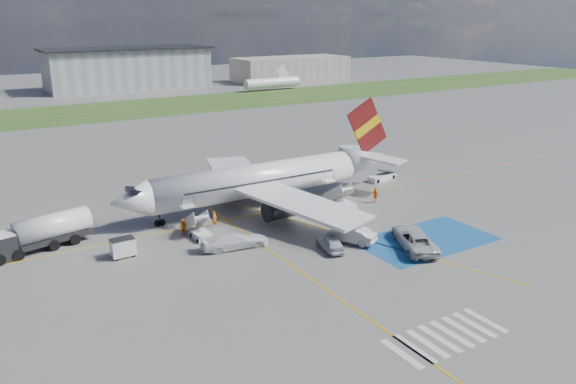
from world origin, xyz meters
The scene contains 22 objects.
ground centered at (0.00, 0.00, 0.00)m, with size 400.00×400.00×0.00m, color #60605E.
grass_strip centered at (0.00, 95.00, 0.01)m, with size 400.00×30.00×0.01m, color #2D4C1E.
taxiway_line_main centered at (0.00, 12.00, 0.01)m, with size 120.00×0.20×0.01m, color gold.
taxiway_line_cross centered at (-5.00, -10.00, 0.01)m, with size 0.20×60.00×0.01m, color gold.
taxiway_line_diag centered at (0.00, 12.00, 0.01)m, with size 0.20×60.00×0.01m, color gold.
staging_box centered at (10.00, -4.00, 0.01)m, with size 14.00×8.00×0.01m, color #185190.
crosswalk centered at (-1.80, -18.00, 0.01)m, with size 9.00×4.00×0.01m.
terminal_centre centered at (20.00, 135.00, 6.00)m, with size 48.00×18.00×12.00m, color gray.
terminal_east centered at (75.00, 128.00, 4.00)m, with size 40.00×16.00×8.00m, color gray.
airliner centered at (1.51, 14.00, 3.39)m, with size 36.81×32.95×11.92m.
airstairs_fwd centered at (-9.50, 8.70, 0.62)m, with size 1.90×5.20×3.60m.
airstairs_aft centered at (9.00, 8.70, 0.62)m, with size 1.90×5.20×3.60m.
fuel_tanker centered at (-23.96, 14.03, 1.40)m, with size 10.07×4.68×3.33m.
gpu_cart centered at (-17.66, 8.00, 0.85)m, with size 2.30×1.52×1.88m.
belt_loader centered at (20.55, 15.23, 0.37)m, with size 5.09×2.55×1.47m.
car_silver_a centered at (0.15, -0.99, 0.71)m, with size 1.67×4.16×1.42m, color silver.
car_silver_b centered at (3.14, -0.51, 0.82)m, with size 1.74×5.00×1.65m, color #B0B2B7.
van_white_a centered at (7.73, -4.66, 1.17)m, with size 2.87×6.22×2.33m, color silver.
van_white_b centered at (-7.65, 4.37, 1.00)m, with size 2.07×5.08×1.99m, color white.
crew_fwd centered at (-6.93, 10.71, 0.90)m, with size 0.66×0.43×1.80m, color orange.
crew_nose centered at (-10.78, 10.14, 0.91)m, with size 0.89×0.69×1.82m, color orange.
crew_aft centered at (13.37, 8.05, 0.94)m, with size 1.10×0.46×1.87m, color orange.
Camera 1 is at (-29.86, -42.25, 22.10)m, focal length 35.00 mm.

